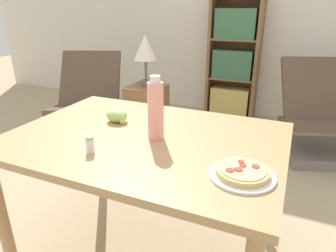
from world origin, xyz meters
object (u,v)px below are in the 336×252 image
(side_table, at_px, (147,116))
(lounge_chair_near, at_px, (89,112))
(grape_bunch, at_px, (117,116))
(bookshelf, at_px, (233,62))
(pizza_on_plate, at_px, (242,173))
(drink_bottle, at_px, (156,110))
(salt_shaker, at_px, (90,144))
(lounge_chair_far, at_px, (317,127))
(table_lamp, at_px, (145,50))

(side_table, bearing_deg, lounge_chair_near, -172.07)
(grape_bunch, distance_m, bookshelf, 2.44)
(grape_bunch, height_order, bookshelf, bookshelf)
(bookshelf, bearing_deg, pizza_on_plate, -77.39)
(drink_bottle, relative_size, salt_shaker, 4.03)
(drink_bottle, xyz_separation_m, salt_shaker, (-0.19, -0.25, -0.10))
(pizza_on_plate, distance_m, lounge_chair_far, 2.03)
(lounge_chair_far, distance_m, table_lamp, 1.74)
(grape_bunch, xyz_separation_m, lounge_chair_near, (-1.11, 1.13, -0.50))
(drink_bottle, bearing_deg, pizza_on_plate, -23.03)
(pizza_on_plate, bearing_deg, drink_bottle, 156.97)
(lounge_chair_near, height_order, bookshelf, bookshelf)
(drink_bottle, bearing_deg, lounge_chair_far, 65.13)
(pizza_on_plate, distance_m, bookshelf, 2.80)
(grape_bunch, distance_m, drink_bottle, 0.32)
(drink_bottle, height_order, bookshelf, bookshelf)
(salt_shaker, xyz_separation_m, side_table, (-0.56, 1.58, -0.48))
(pizza_on_plate, relative_size, grape_bunch, 2.05)
(side_table, height_order, table_lamp, table_lamp)
(grape_bunch, bearing_deg, side_table, 110.77)
(lounge_chair_far, bearing_deg, table_lamp, 175.34)
(lounge_chair_near, xyz_separation_m, bookshelf, (1.22, 1.30, 0.40))
(pizza_on_plate, height_order, grape_bunch, grape_bunch)
(grape_bunch, relative_size, table_lamp, 0.25)
(salt_shaker, bearing_deg, drink_bottle, 52.10)
(bookshelf, distance_m, side_table, 1.39)
(pizza_on_plate, height_order, lounge_chair_near, lounge_chair_near)
(grape_bunch, distance_m, lounge_chair_far, 2.03)
(grape_bunch, distance_m, lounge_chair_near, 1.66)
(grape_bunch, distance_m, side_table, 1.39)
(lounge_chair_near, relative_size, lounge_chair_far, 1.02)
(pizza_on_plate, xyz_separation_m, drink_bottle, (-0.44, 0.19, 0.13))
(salt_shaker, bearing_deg, grape_bunch, 104.49)
(pizza_on_plate, bearing_deg, side_table, 127.93)
(lounge_chair_near, relative_size, side_table, 1.54)
(drink_bottle, bearing_deg, grape_bunch, 158.67)
(pizza_on_plate, bearing_deg, bookshelf, 102.61)
(pizza_on_plate, relative_size, drink_bottle, 0.81)
(grape_bunch, xyz_separation_m, lounge_chair_far, (1.09, 1.64, -0.50))
(pizza_on_plate, xyz_separation_m, lounge_chair_far, (0.37, 1.93, -0.48))
(drink_bottle, height_order, lounge_chair_far, drink_bottle)
(grape_bunch, bearing_deg, bookshelf, 87.42)
(lounge_chair_far, relative_size, side_table, 1.51)
(grape_bunch, xyz_separation_m, table_lamp, (-0.46, 1.22, 0.17))
(drink_bottle, bearing_deg, salt_shaker, -127.90)
(pizza_on_plate, height_order, lounge_chair_far, lounge_chair_far)
(drink_bottle, xyz_separation_m, bookshelf, (-0.17, 2.54, -0.20))
(drink_bottle, height_order, table_lamp, table_lamp)
(lounge_chair_near, bearing_deg, lounge_chair_far, -10.56)
(side_table, bearing_deg, grape_bunch, -69.23)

